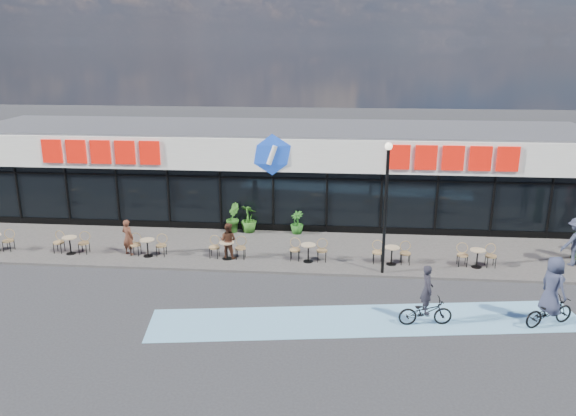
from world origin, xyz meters
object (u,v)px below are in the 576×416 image
Objects in this scene: patron_right at (228,240)px; cyclist_a at (426,306)px; patron_left at (128,237)px; cyclist_b at (551,299)px; potted_plant_right at (297,223)px; potted_plant_mid at (233,218)px; lamp_post at (386,197)px; potted_plant_left at (249,219)px; pedestrian_c at (576,242)px.

patron_right is 8.82m from cyclist_a.
patron_left is 0.66× the size of cyclist_b.
cyclist_b is (8.62, -7.93, 0.29)m from potted_plant_right.
cyclist_a reaches higher than potted_plant_mid.
potted_plant_right is at bearing 137.37° from cyclist_b.
lamp_post reaches higher than potted_plant_left.
lamp_post is 3.33× the size of patron_left.
potted_plant_left is at bearing -33.40° from pedestrian_c.
potted_plant_mid is (-0.76, -0.02, 0.03)m from potted_plant_left.
lamp_post is at bearing -162.56° from patron_left.
potted_plant_mid is 0.89× the size of patron_left.
pedestrian_c reaches higher than potted_plant_left.
pedestrian_c is at bearing -11.35° from potted_plant_mid.
lamp_post is 8.07m from pedestrian_c.
cyclist_a reaches higher than patron_left.
pedestrian_c is at bearing 39.20° from cyclist_a.
lamp_post is 3.38× the size of patron_right.
cyclist_b reaches higher than pedestrian_c.
lamp_post is 10.78m from patron_left.
potted_plant_mid is at bearing -178.77° from potted_plant_left.
cyclist_a is at bearing 17.84° from pedestrian_c.
lamp_post is at bearing -49.98° from potted_plant_right.
cyclist_b reaches higher than patron_left.
patron_left reaches higher than patron_right.
pedestrian_c reaches higher than potted_plant_mid.
lamp_post reaches higher than cyclist_a.
potted_plant_mid is 0.69× the size of pedestrian_c.
potted_plant_mid reaches higher than potted_plant_right.
cyclist_b is (15.46, -4.63, 0.06)m from patron_left.
cyclist_a is at bearing -60.29° from potted_plant_right.
potted_plant_left is at bearing 143.81° from cyclist_b.
potted_plant_mid is 11.32m from cyclist_a.
patron_right is at bearing -82.57° from potted_plant_mid.
patron_left is (-3.82, -3.32, 0.08)m from potted_plant_mid.
cyclist_b is at bearing 170.91° from patron_right.
patron_right is at bearing -128.14° from potted_plant_right.
potted_plant_mid is 1.28× the size of potted_plant_right.
cyclist_a is at bearing -46.89° from potted_plant_mid.
lamp_post is 7.73m from potted_plant_left.
patron_left is at bearing 163.35° from cyclist_b.
patron_right is (-6.24, 1.03, -2.28)m from lamp_post.
lamp_post is 2.59× the size of pedestrian_c.
potted_plant_mid is 14.10m from cyclist_b.
potted_plant_left is (-5.91, 4.37, -2.38)m from lamp_post.
potted_plant_right is 11.72m from cyclist_b.
cyclist_a is at bearing 179.89° from patron_left.
potted_plant_right is (3.03, -0.02, -0.15)m from potted_plant_mid.
potted_plant_right is 11.68m from pedestrian_c.
lamp_post is at bearing -36.47° from potted_plant_left.
cyclist_a is (-6.60, -5.39, -0.42)m from pedestrian_c.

